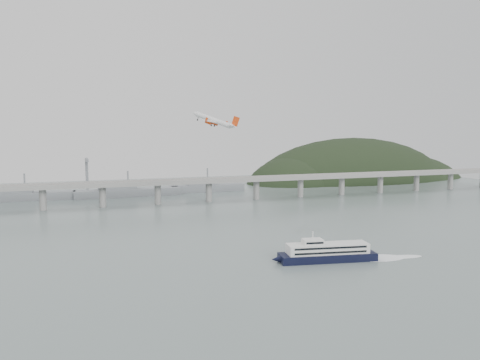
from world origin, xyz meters
name	(u,v)px	position (x,y,z in m)	size (l,w,h in m)	color
ground	(273,253)	(0.00, 0.00, 0.00)	(900.00, 900.00, 0.00)	slate
bridge	(188,185)	(-1.15, 200.00, 17.65)	(800.00, 22.00, 23.90)	gray
headland	(361,193)	(285.18, 331.75, -19.34)	(365.00, 155.00, 156.00)	black
distant_fleet	(19,195)	(-155.36, 265.08, 6.22)	(453.00, 60.90, 40.00)	slate
ferry	(327,253)	(20.44, -24.76, 4.36)	(84.75, 25.36, 16.06)	black
airliner	(214,121)	(-8.65, 84.65, 75.95)	(30.51, 29.62, 14.92)	silver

